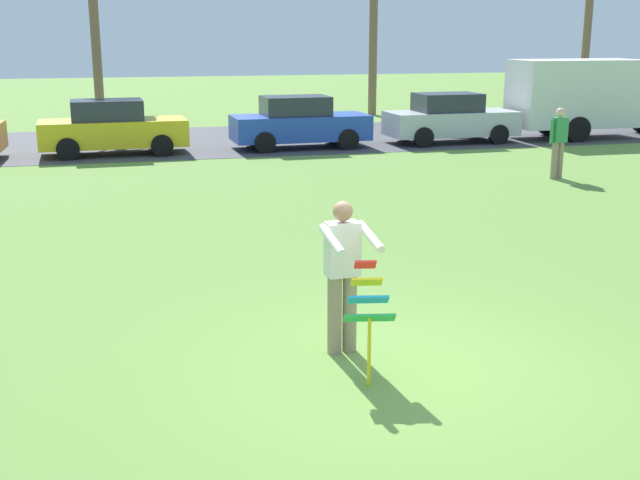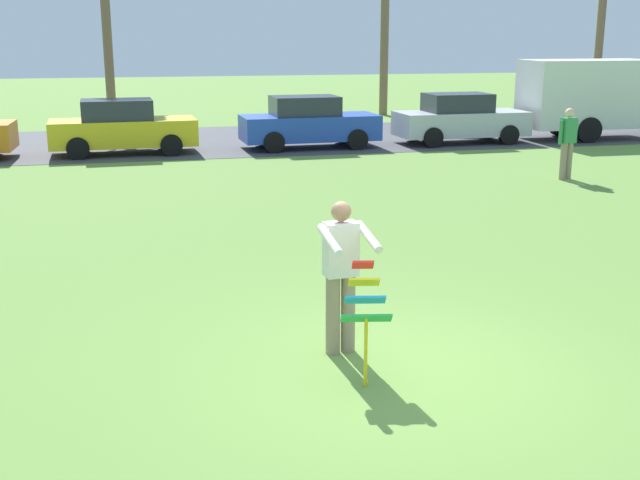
{
  "view_description": "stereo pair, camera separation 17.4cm",
  "coord_description": "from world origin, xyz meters",
  "views": [
    {
      "loc": [
        -2.76,
        -7.53,
        3.48
      ],
      "look_at": [
        -0.46,
        1.54,
        1.05
      ],
      "focal_mm": 44.93,
      "sensor_mm": 36.0,
      "label": 1
    },
    {
      "loc": [
        -2.59,
        -7.58,
        3.48
      ],
      "look_at": [
        -0.46,
        1.54,
        1.05
      ],
      "focal_mm": 44.93,
      "sensor_mm": 36.0,
      "label": 2
    }
  ],
  "objects": [
    {
      "name": "road_strip",
      "position": [
        0.0,
        19.1,
        0.01
      ],
      "size": [
        120.0,
        8.0,
        0.01
      ],
      "primitive_type": "cube",
      "color": "#424247",
      "rests_on": "ground"
    },
    {
      "name": "person_kite_flyer",
      "position": [
        -0.45,
        0.52,
        0.95
      ],
      "size": [
        0.59,
        0.69,
        1.73
      ],
      "color": "gray",
      "rests_on": "ground"
    },
    {
      "name": "parked_truck_white_box",
      "position": [
        13.04,
        16.7,
        1.41
      ],
      "size": [
        6.74,
        2.21,
        2.62
      ],
      "color": "silver",
      "rests_on": "ground"
    },
    {
      "name": "kite_held",
      "position": [
        -0.4,
        -0.21,
        0.82
      ],
      "size": [
        0.53,
        0.69,
        1.2
      ],
      "color": "red",
      "rests_on": "ground"
    },
    {
      "name": "parked_car_silver",
      "position": [
        7.74,
        16.7,
        0.77
      ],
      "size": [
        4.25,
        1.92,
        1.6
      ],
      "color": "silver",
      "rests_on": "ground"
    },
    {
      "name": "person_walker_near",
      "position": [
        7.65,
        9.89,
        0.93
      ],
      "size": [
        0.55,
        0.3,
        1.73
      ],
      "color": "gray",
      "rests_on": "ground"
    },
    {
      "name": "parked_car_yellow",
      "position": [
        -2.89,
        16.7,
        0.77
      ],
      "size": [
        4.26,
        1.96,
        1.6
      ],
      "color": "yellow",
      "rests_on": "ground"
    },
    {
      "name": "parked_car_blue",
      "position": [
        2.72,
        16.7,
        0.77
      ],
      "size": [
        4.25,
        1.94,
        1.6
      ],
      "color": "#2347B7",
      "rests_on": "ground"
    },
    {
      "name": "ground_plane",
      "position": [
        0.0,
        0.0,
        0.0
      ],
      "size": [
        120.0,
        120.0,
        0.0
      ],
      "primitive_type": "plane",
      "color": "olive"
    }
  ]
}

